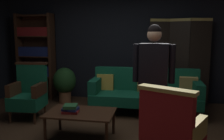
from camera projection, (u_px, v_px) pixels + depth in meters
name	position (u px, v px, depth m)	size (l,w,h in m)	color
back_wall	(125.00, 41.00, 5.72)	(7.20, 0.10, 2.80)	black
folding_screen	(179.00, 61.00, 5.31)	(1.30, 0.24, 1.90)	black
bookshelf	(36.00, 54.00, 5.91)	(0.90, 0.32, 2.05)	#382114
velvet_couch	(145.00, 91.00, 4.80)	(2.12, 0.78, 0.88)	#382114
coffee_table	(81.00, 115.00, 3.60)	(1.00, 0.64, 0.42)	#382114
armchair_gilt_accent	(172.00, 135.00, 2.60)	(0.77, 0.77, 1.04)	tan
armchair_wing_left	(29.00, 93.00, 4.48)	(0.62, 0.61, 1.04)	#382114
standing_figure	(153.00, 73.00, 3.40)	(0.59, 0.24, 1.70)	black
potted_plant	(65.00, 82.00, 5.52)	(0.52, 0.52, 0.81)	brown
book_red_leather	(71.00, 111.00, 3.55)	(0.24, 0.17, 0.04)	maroon
book_navy_cloth	(70.00, 109.00, 3.55)	(0.22, 0.17, 0.04)	navy
book_green_cloth	(70.00, 106.00, 3.54)	(0.19, 0.19, 0.04)	#1E4C28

